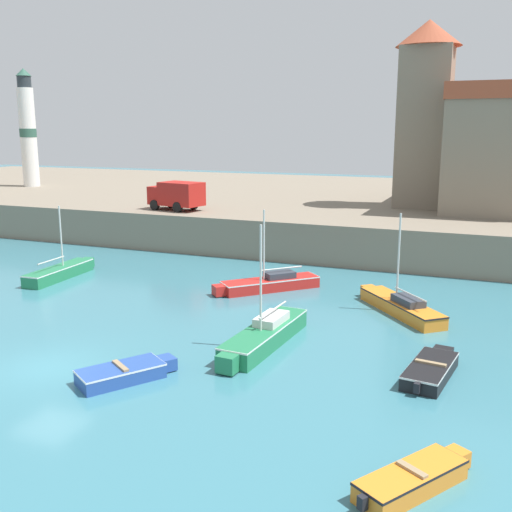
# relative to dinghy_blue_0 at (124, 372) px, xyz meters

# --- Properties ---
(ground_plane) EXTENTS (200.00, 200.00, 0.00)m
(ground_plane) POSITION_rel_dinghy_blue_0_xyz_m (-3.46, -0.13, -0.31)
(ground_plane) COLOR teal
(quay_seawall) EXTENTS (120.00, 40.00, 2.81)m
(quay_seawall) POSITION_rel_dinghy_blue_0_xyz_m (-3.46, 40.69, 1.10)
(quay_seawall) COLOR gray
(quay_seawall) RESTS_ON ground
(dinghy_blue_0) EXTENTS (2.93, 3.68, 0.64)m
(dinghy_blue_0) POSITION_rel_dinghy_blue_0_xyz_m (0.00, 0.00, 0.00)
(dinghy_blue_0) COLOR #284C9E
(dinghy_blue_0) RESTS_ON ground
(sailboat_green_1) EXTENTS (1.48, 6.05, 4.49)m
(sailboat_green_1) POSITION_rel_dinghy_blue_0_xyz_m (-12.51, 11.45, 0.11)
(sailboat_green_1) COLOR #237A4C
(sailboat_green_1) RESTS_ON ground
(sailboat_red_2) EXTENTS (5.18, 5.32, 4.68)m
(sailboat_red_2) POSITION_rel_dinghy_blue_0_xyz_m (0.48, 13.76, 0.11)
(sailboat_red_2) COLOR red
(sailboat_red_2) RESTS_ON ground
(dinghy_black_3) EXTENTS (1.81, 4.30, 0.64)m
(dinghy_black_3) POSITION_rel_dinghy_blue_0_xyz_m (10.48, 4.60, -0.00)
(dinghy_black_3) COLOR black
(dinghy_black_3) RESTS_ON ground
(sailboat_green_4) EXTENTS (1.79, 6.94, 5.31)m
(sailboat_green_4) POSITION_rel_dinghy_blue_0_xyz_m (3.48, 5.34, 0.18)
(sailboat_green_4) COLOR #237A4C
(sailboat_green_4) RESTS_ON ground
(dinghy_orange_5) EXTENTS (2.73, 3.62, 0.64)m
(dinghy_orange_5) POSITION_rel_dinghy_blue_0_xyz_m (10.86, -2.94, -0.00)
(dinghy_orange_5) COLOR orange
(dinghy_orange_5) RESTS_ON ground
(sailboat_orange_6) EXTENTS (5.07, 5.60, 5.03)m
(sailboat_orange_6) POSITION_rel_dinghy_blue_0_xyz_m (8.16, 12.14, 0.11)
(sailboat_orange_6) COLOR orange
(sailboat_orange_6) RESTS_ON ground
(church) EXTENTS (13.08, 16.09, 14.49)m
(church) POSITION_rel_dinghy_blue_0_xyz_m (11.56, 34.79, 7.74)
(church) COLOR gray
(church) RESTS_ON quay_seawall
(lighthouse) EXTENTS (1.76, 1.76, 12.49)m
(lighthouse) POSITION_rel_dinghy_blue_0_xyz_m (-35.46, 34.50, 8.55)
(lighthouse) COLOR silver
(lighthouse) RESTS_ON quay_seawall
(truck_on_quay) EXTENTS (4.61, 2.86, 2.20)m
(truck_on_quay) POSITION_rel_dinghy_blue_0_xyz_m (-11.07, 23.57, 3.72)
(truck_on_quay) COLOR #AD1E19
(truck_on_quay) RESTS_ON quay_seawall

